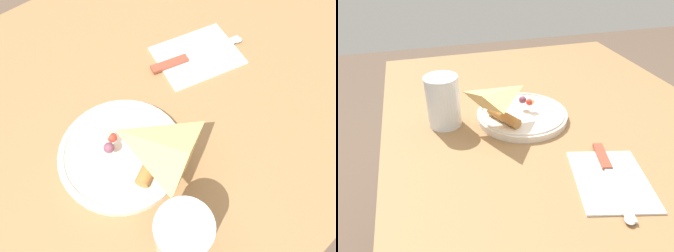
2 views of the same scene
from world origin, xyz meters
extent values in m
cube|color=olive|center=(0.00, 0.00, 0.71)|extent=(1.27, 0.82, 0.03)
cube|color=#382D23|center=(-0.59, -0.36, 0.35)|extent=(0.06, 0.06, 0.69)
cube|color=#382D23|center=(-0.59, 0.36, 0.35)|extent=(0.06, 0.06, 0.69)
cylinder|color=silver|center=(-0.13, -0.08, 0.73)|extent=(0.22, 0.22, 0.02)
torus|color=silver|center=(-0.13, -0.08, 0.74)|extent=(0.21, 0.21, 0.01)
pyramid|color=#E0B266|center=(-0.13, -0.08, 0.75)|extent=(0.14, 0.16, 0.02)
cylinder|color=#B77A3D|center=(-0.11, -0.13, 0.75)|extent=(0.09, 0.06, 0.02)
sphere|color=#EFDB93|center=(-0.14, -0.05, 0.77)|extent=(0.02, 0.02, 0.02)
sphere|color=#388433|center=(-0.15, -0.07, 0.76)|extent=(0.01, 0.01, 0.01)
sphere|color=#7A4256|center=(-0.15, -0.07, 0.77)|extent=(0.02, 0.02, 0.02)
sphere|color=red|center=(-0.13, -0.06, 0.77)|extent=(0.02, 0.02, 0.02)
cylinder|color=white|center=(-0.16, -0.26, 0.79)|extent=(0.08, 0.08, 0.12)
cylinder|color=white|center=(-0.16, -0.26, 0.78)|extent=(0.07, 0.07, 0.10)
torus|color=white|center=(-0.16, -0.26, 0.84)|extent=(0.08, 0.08, 0.00)
cube|color=white|center=(0.13, 0.01, 0.73)|extent=(0.20, 0.17, 0.00)
cube|color=#99422D|center=(0.07, 0.03, 0.73)|extent=(0.08, 0.04, 0.01)
cube|color=silver|center=(0.17, 0.00, 0.73)|extent=(0.13, 0.05, 0.00)
ellipsoid|color=silver|center=(0.23, -0.02, 0.73)|extent=(0.02, 0.02, 0.00)
camera|label=1|loc=(-0.24, -0.33, 1.25)|focal=35.00mm
camera|label=2|loc=(0.53, -0.31, 1.13)|focal=35.00mm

